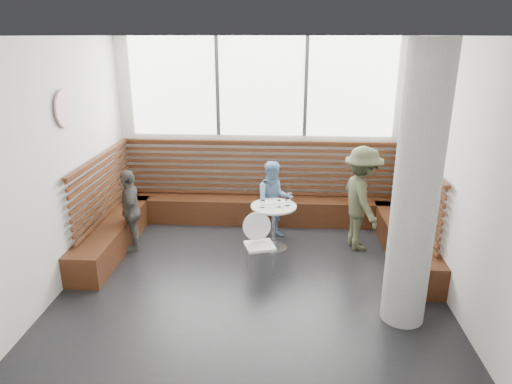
# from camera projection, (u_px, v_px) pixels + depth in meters

# --- Properties ---
(room) EXTENTS (5.00, 5.00, 3.20)m
(room) POSITION_uv_depth(u_px,v_px,m) (251.00, 172.00, 5.64)
(room) COLOR silver
(room) RESTS_ON ground
(booth) EXTENTS (5.00, 2.50, 1.44)m
(booth) POSITION_uv_depth(u_px,v_px,m) (259.00, 210.00, 7.69)
(booth) COLOR #381C0E
(booth) RESTS_ON ground
(concrete_column) EXTENTS (0.50, 0.50, 3.20)m
(concrete_column) POSITION_uv_depth(u_px,v_px,m) (416.00, 191.00, 4.96)
(concrete_column) COLOR gray
(concrete_column) RESTS_ON ground
(wall_art) EXTENTS (0.03, 0.50, 0.50)m
(wall_art) POSITION_uv_depth(u_px,v_px,m) (65.00, 109.00, 5.93)
(wall_art) COLOR white
(wall_art) RESTS_ON room
(cafe_table) EXTENTS (0.71, 0.71, 0.73)m
(cafe_table) POSITION_uv_depth(u_px,v_px,m) (274.00, 218.00, 7.08)
(cafe_table) COLOR silver
(cafe_table) RESTS_ON ground
(cafe_chair) EXTENTS (0.41, 0.40, 0.85)m
(cafe_chair) POSITION_uv_depth(u_px,v_px,m) (260.00, 239.00, 6.41)
(cafe_chair) COLOR white
(cafe_chair) RESTS_ON ground
(adult_man) EXTENTS (0.80, 1.16, 1.64)m
(adult_man) POSITION_uv_depth(u_px,v_px,m) (362.00, 199.00, 7.02)
(adult_man) COLOR #40442D
(adult_man) RESTS_ON ground
(child_back) EXTENTS (0.74, 0.64, 1.30)m
(child_back) POSITION_uv_depth(u_px,v_px,m) (274.00, 201.00, 7.44)
(child_back) COLOR #6991B7
(child_back) RESTS_ON ground
(child_left) EXTENTS (0.54, 0.82, 1.29)m
(child_left) POSITION_uv_depth(u_px,v_px,m) (131.00, 210.00, 7.04)
(child_left) COLOR #4C4B45
(child_left) RESTS_ON ground
(plate_near) EXTENTS (0.19, 0.19, 0.01)m
(plate_near) POSITION_uv_depth(u_px,v_px,m) (267.00, 203.00, 7.10)
(plate_near) COLOR white
(plate_near) RESTS_ON cafe_table
(plate_far) EXTENTS (0.21, 0.21, 0.01)m
(plate_far) POSITION_uv_depth(u_px,v_px,m) (278.00, 201.00, 7.17)
(plate_far) COLOR white
(plate_far) RESTS_ON cafe_table
(glass_left) EXTENTS (0.07, 0.07, 0.11)m
(glass_left) POSITION_uv_depth(u_px,v_px,m) (263.00, 204.00, 6.92)
(glass_left) COLOR white
(glass_left) RESTS_ON cafe_table
(glass_mid) EXTENTS (0.07, 0.07, 0.11)m
(glass_mid) POSITION_uv_depth(u_px,v_px,m) (279.00, 204.00, 6.93)
(glass_mid) COLOR white
(glass_mid) RESTS_ON cafe_table
(glass_right) EXTENTS (0.07, 0.07, 0.12)m
(glass_right) POSITION_uv_depth(u_px,v_px,m) (288.00, 202.00, 7.00)
(glass_right) COLOR white
(glass_right) RESTS_ON cafe_table
(menu_card) EXTENTS (0.22, 0.19, 0.00)m
(menu_card) POSITION_uv_depth(u_px,v_px,m) (279.00, 211.00, 6.79)
(menu_card) COLOR #A5C64C
(menu_card) RESTS_ON cafe_table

